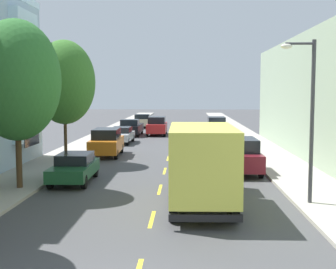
# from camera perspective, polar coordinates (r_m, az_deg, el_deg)

# --- Properties ---
(ground_plane) EXTENTS (160.00, 160.00, 0.00)m
(ground_plane) POSITION_cam_1_polar(r_m,az_deg,el_deg) (39.18, 0.45, -1.29)
(ground_plane) COLOR #424244
(sidewalk_left) EXTENTS (3.20, 120.00, 0.14)m
(sidewalk_left) POSITION_cam_1_polar(r_m,az_deg,el_deg) (38.08, -10.39, -1.47)
(sidewalk_left) COLOR #A39E93
(sidewalk_left) RESTS_ON ground_plane
(sidewalk_right) EXTENTS (3.20, 120.00, 0.14)m
(sidewalk_right) POSITION_cam_1_polar(r_m,az_deg,el_deg) (37.64, 11.23, -1.56)
(sidewalk_right) COLOR #A39E93
(sidewalk_right) RESTS_ON ground_plane
(lane_centerline_dashes) EXTENTS (0.14, 47.20, 0.01)m
(lane_centerline_dashes) POSITION_cam_1_polar(r_m,az_deg,el_deg) (33.73, 0.16, -2.36)
(lane_centerline_dashes) COLOR yellow
(lane_centerline_dashes) RESTS_ON ground_plane
(street_tree_second) EXTENTS (3.94, 3.94, 7.61)m
(street_tree_second) POSITION_cam_1_polar(r_m,az_deg,el_deg) (21.82, -18.25, 6.39)
(street_tree_second) COLOR #47331E
(street_tree_second) RESTS_ON sidewalk_left
(street_tree_third) EXTENTS (3.85, 3.85, 7.59)m
(street_tree_third) POSITION_cam_1_polar(r_m,az_deg,el_deg) (29.62, -12.71, 6.33)
(street_tree_third) COLOR #47331E
(street_tree_third) RESTS_ON sidewalk_left
(street_lamp) EXTENTS (1.35, 0.28, 6.35)m
(street_lamp) POSITION_cam_1_polar(r_m,az_deg,el_deg) (18.68, 16.98, 3.08)
(street_lamp) COLOR #38383D
(street_lamp) RESTS_ON sidewalk_right
(delivery_box_truck) EXTENTS (2.47, 7.41, 3.20)m
(delivery_box_truck) POSITION_cam_1_polar(r_m,az_deg,el_deg) (18.23, 4.13, -3.09)
(delivery_box_truck) COLOR #D8D84C
(delivery_box_truck) RESTS_ON ground_plane
(parked_pickup_black) EXTENTS (2.08, 5.33, 1.73)m
(parked_pickup_black) POSITION_cam_1_polar(r_m,az_deg,el_deg) (47.58, -4.59, 0.85)
(parked_pickup_black) COLOR black
(parked_pickup_black) RESTS_ON ground_plane
(parked_sedan_forest) EXTENTS (1.90, 4.54, 1.43)m
(parked_sedan_forest) POSITION_cam_1_polar(r_m,az_deg,el_deg) (23.45, -11.52, -4.00)
(parked_sedan_forest) COLOR #194C28
(parked_sedan_forest) RESTS_ON ground_plane
(parked_suv_white) EXTENTS (1.97, 4.81, 1.93)m
(parked_suv_white) POSITION_cam_1_polar(r_m,az_deg,el_deg) (47.93, 6.00, 1.06)
(parked_suv_white) COLOR silver
(parked_suv_white) RESTS_ON ground_plane
(parked_suv_burgundy) EXTENTS (2.00, 4.82, 1.93)m
(parked_suv_burgundy) POSITION_cam_1_polar(r_m,az_deg,el_deg) (25.94, 8.97, -2.55)
(parked_suv_burgundy) COLOR maroon
(parked_suv_burgundy) RESTS_ON ground_plane
(parked_sedan_silver) EXTENTS (1.92, 4.55, 1.43)m
(parked_sedan_silver) POSITION_cam_1_polar(r_m,az_deg,el_deg) (40.56, -5.79, -0.03)
(parked_sedan_silver) COLOR #B2B5BA
(parked_sedan_silver) RESTS_ON ground_plane
(parked_pickup_champagne) EXTENTS (2.00, 5.30, 1.73)m
(parked_pickup_champagne) POSITION_cam_1_polar(r_m,az_deg,el_deg) (58.41, -3.13, 1.68)
(parked_pickup_champagne) COLOR tan
(parked_pickup_champagne) RESTS_ON ground_plane
(parked_suv_orange) EXTENTS (2.09, 4.86, 1.93)m
(parked_suv_orange) POSITION_cam_1_polar(r_m,az_deg,el_deg) (32.65, -7.62, -0.92)
(parked_suv_orange) COLOR orange
(parked_suv_orange) RESTS_ON ground_plane
(moving_red_sedan) EXTENTS (1.95, 4.80, 1.93)m
(moving_red_sedan) POSITION_cam_1_polar(r_m,az_deg,el_deg) (48.04, -1.38, 1.10)
(moving_red_sedan) COLOR #AD1E1E
(moving_red_sedan) RESTS_ON ground_plane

